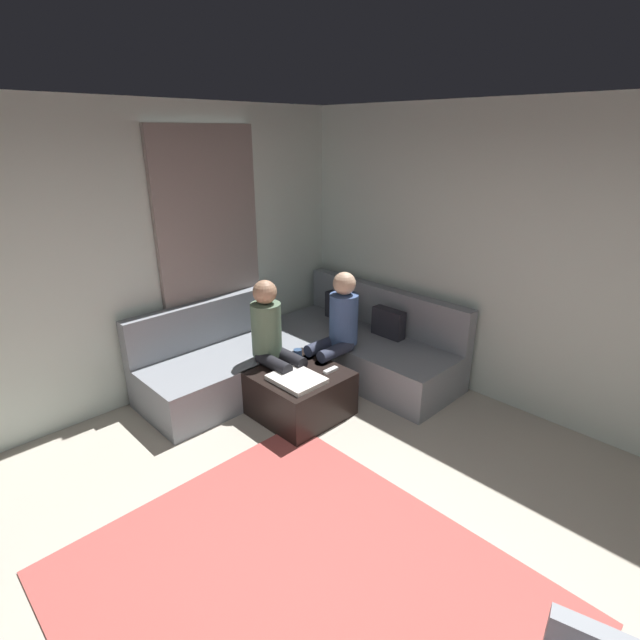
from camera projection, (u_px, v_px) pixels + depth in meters
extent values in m
cube|color=silver|center=(575.00, 274.00, 3.89)|extent=(6.00, 0.12, 2.70)
cube|color=silver|center=(67.00, 273.00, 3.94)|extent=(0.12, 6.00, 2.70)
cube|color=gray|center=(211.00, 259.00, 4.75)|extent=(0.06, 1.10, 2.50)
cube|color=#AD4C47|center=(303.00, 598.00, 2.67)|extent=(2.60, 2.20, 0.01)
cube|color=gray|center=(362.00, 353.00, 5.15)|extent=(2.10, 0.85, 0.42)
cube|color=gray|center=(384.00, 307.00, 5.22)|extent=(2.10, 0.14, 0.45)
cube|color=gray|center=(229.00, 372.00, 4.73)|extent=(0.85, 1.70, 0.42)
cube|color=gray|center=(206.00, 322.00, 4.81)|extent=(0.14, 1.70, 0.45)
cube|color=#26262D|center=(340.00, 309.00, 5.47)|extent=(0.36, 0.12, 0.36)
cube|color=#26262D|center=(388.00, 325.00, 5.01)|extent=(0.36, 0.12, 0.36)
cube|color=black|center=(300.00, 393.00, 4.36)|extent=(0.76, 0.76, 0.42)
cube|color=white|center=(297.00, 379.00, 4.13)|extent=(0.44, 0.36, 0.04)
cylinder|color=#334C72|center=(298.00, 354.00, 4.53)|extent=(0.08, 0.08, 0.10)
cube|color=white|center=(331.00, 370.00, 4.30)|extent=(0.05, 0.15, 0.02)
cylinder|color=#2D3347|center=(321.00, 383.00, 4.53)|extent=(0.12, 0.12, 0.42)
cylinder|color=#2D3347|center=(308.00, 377.00, 4.65)|extent=(0.12, 0.12, 0.42)
cylinder|color=#2D3347|center=(336.00, 351.00, 4.57)|extent=(0.12, 0.40, 0.12)
cylinder|color=#2D3347|center=(323.00, 345.00, 4.68)|extent=(0.12, 0.40, 0.12)
cylinder|color=#3F598C|center=(344.00, 319.00, 4.66)|extent=(0.28, 0.28, 0.50)
sphere|color=#D8AD8C|center=(344.00, 283.00, 4.53)|extent=(0.22, 0.22, 0.22)
cylinder|color=black|center=(304.00, 390.00, 4.40)|extent=(0.12, 0.12, 0.42)
cylinder|color=black|center=(289.00, 398.00, 4.29)|extent=(0.12, 0.12, 0.42)
cylinder|color=black|center=(289.00, 357.00, 4.44)|extent=(0.40, 0.12, 0.12)
cylinder|color=black|center=(274.00, 363.00, 4.32)|extent=(0.40, 0.12, 0.12)
cylinder|color=#597259|center=(266.00, 329.00, 4.42)|extent=(0.28, 0.28, 0.50)
sphere|color=tan|center=(265.00, 292.00, 4.29)|extent=(0.22, 0.22, 0.22)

